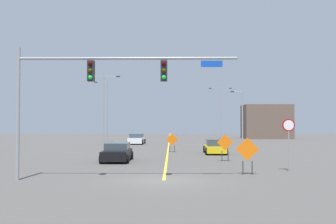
# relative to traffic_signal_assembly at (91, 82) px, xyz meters

# --- Properties ---
(ground) EXTENTS (161.53, 161.53, 0.00)m
(ground) POSITION_rel_traffic_signal_assembly_xyz_m (3.70, 0.01, -4.98)
(ground) COLOR #4C4947
(road_centre_stripe) EXTENTS (0.16, 89.74, 0.01)m
(road_centre_stripe) POSITION_rel_traffic_signal_assembly_xyz_m (3.70, 44.88, -4.98)
(road_centre_stripe) COLOR yellow
(road_centre_stripe) RESTS_ON ground
(traffic_signal_assembly) EXTENTS (11.26, 0.44, 6.75)m
(traffic_signal_assembly) POSITION_rel_traffic_signal_assembly_xyz_m (0.00, 0.00, 0.00)
(traffic_signal_assembly) COLOR gray
(traffic_signal_assembly) RESTS_ON ground
(stop_sign) EXTENTS (0.76, 0.07, 3.14)m
(stop_sign) POSITION_rel_traffic_signal_assembly_xyz_m (11.09, 3.58, -2.79)
(stop_sign) COLOR gray
(stop_sign) RESTS_ON ground
(street_lamp_far_left) EXTENTS (1.99, 0.24, 9.01)m
(street_lamp_far_left) POSITION_rel_traffic_signal_assembly_xyz_m (-5.52, 36.35, -0.04)
(street_lamp_far_left) COLOR gray
(street_lamp_far_left) RESTS_ON ground
(street_lamp_mid_right) EXTENTS (4.03, 0.24, 8.73)m
(street_lamp_mid_right) POSITION_rel_traffic_signal_assembly_xyz_m (-4.29, 27.20, 0.18)
(street_lamp_mid_right) COLOR gray
(street_lamp_mid_right) RESTS_ON ground
(street_lamp_mid_left) EXTENTS (1.58, 0.24, 7.05)m
(street_lamp_mid_left) POSITION_rel_traffic_signal_assembly_xyz_m (13.08, 29.67, -1.08)
(street_lamp_mid_left) COLOR gray
(street_lamp_mid_left) RESTS_ON ground
(street_lamp_near_right) EXTENTS (4.02, 0.24, 9.14)m
(street_lamp_near_right) POSITION_rel_traffic_signal_assembly_xyz_m (12.72, 48.01, 0.40)
(street_lamp_near_right) COLOR gray
(street_lamp_near_right) RESTS_ON ground
(construction_sign_median_far) EXTENTS (1.18, 0.25, 1.83)m
(construction_sign_median_far) POSITION_rel_traffic_signal_assembly_xyz_m (4.13, 18.55, -3.84)
(construction_sign_median_far) COLOR orange
(construction_sign_median_far) RESTS_ON ground
(construction_sign_median_near) EXTENTS (1.20, 0.10, 2.02)m
(construction_sign_median_near) POSITION_rel_traffic_signal_assembly_xyz_m (8.12, 9.50, -3.69)
(construction_sign_median_near) COLOR orange
(construction_sign_median_near) RESTS_ON ground
(construction_sign_left_shoulder) EXTENTS (1.29, 0.17, 2.07)m
(construction_sign_left_shoulder) POSITION_rel_traffic_signal_assembly_xyz_m (8.34, 2.15, -3.67)
(construction_sign_left_shoulder) COLOR orange
(construction_sign_left_shoulder) RESTS_ON ground
(car_yellow_approaching) EXTENTS (2.08, 4.16, 1.37)m
(car_yellow_approaching) POSITION_rel_traffic_signal_assembly_xyz_m (8.15, 16.41, -4.35)
(car_yellow_approaching) COLOR gold
(car_yellow_approaching) RESTS_ON ground
(car_black_far) EXTENTS (2.12, 4.41, 1.38)m
(car_black_far) POSITION_rel_traffic_signal_assembly_xyz_m (-0.02, 9.48, -4.32)
(car_black_far) COLOR black
(car_black_far) RESTS_ON ground
(car_white_near) EXTENTS (2.27, 4.09, 1.39)m
(car_white_near) POSITION_rel_traffic_signal_assembly_xyz_m (-0.69, 32.35, -4.33)
(car_white_near) COLOR white
(car_white_near) RESTS_ON ground
(roadside_building_east) EXTENTS (8.45, 5.79, 6.17)m
(roadside_building_east) POSITION_rel_traffic_signal_assembly_xyz_m (21.48, 50.57, -1.90)
(roadside_building_east) COLOR brown
(roadside_building_east) RESTS_ON ground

